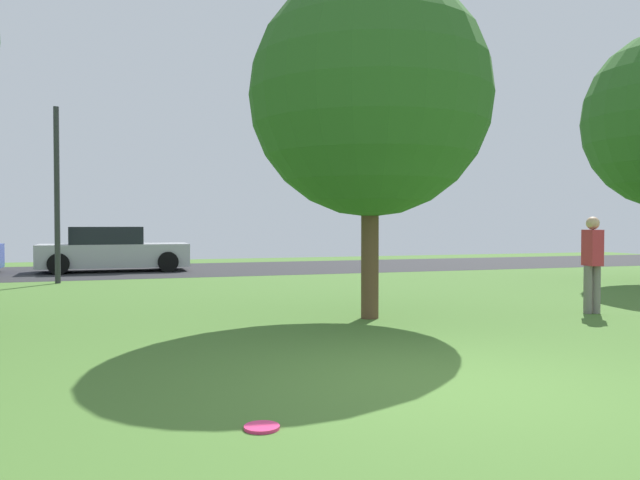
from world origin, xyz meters
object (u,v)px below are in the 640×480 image
(person_thrower, at_px, (592,260))
(street_lamp_post, at_px, (57,195))
(oak_tree_center, at_px, (370,96))
(parked_car_silver, at_px, (113,251))
(frisbee_disc, at_px, (262,427))

(person_thrower, distance_m, street_lamp_post, 12.65)
(oak_tree_center, bearing_deg, parked_car_silver, 108.21)
(person_thrower, distance_m, frisbee_disc, 7.99)
(oak_tree_center, height_order, person_thrower, oak_tree_center)
(oak_tree_center, bearing_deg, frisbee_disc, -120.98)
(frisbee_disc, height_order, street_lamp_post, street_lamp_post)
(oak_tree_center, relative_size, frisbee_disc, 20.49)
(frisbee_disc, bearing_deg, parked_car_silver, 93.31)
(person_thrower, bearing_deg, parked_car_silver, -141.21)
(parked_car_silver, bearing_deg, frisbee_disc, -86.69)
(oak_tree_center, distance_m, street_lamp_post, 9.69)
(person_thrower, distance_m, parked_car_silver, 14.71)
(person_thrower, bearing_deg, frisbee_disc, -50.96)
(oak_tree_center, height_order, frisbee_disc, oak_tree_center)
(person_thrower, bearing_deg, street_lamp_post, -126.74)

